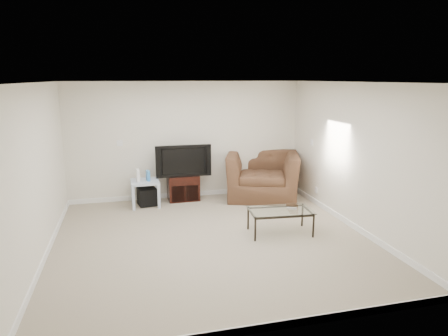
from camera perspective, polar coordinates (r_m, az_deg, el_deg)
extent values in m
plane|color=tan|center=(6.59, -1.72, -10.16)|extent=(5.00, 5.00, 0.00)
plane|color=white|center=(6.07, -1.88, 12.15)|extent=(5.00, 5.00, 0.00)
cube|color=silver|center=(8.63, -5.34, 3.94)|extent=(5.00, 0.02, 2.50)
cube|color=silver|center=(6.19, -25.02, -0.71)|extent=(0.02, 5.00, 2.50)
cube|color=silver|center=(7.16, 18.18, 1.53)|extent=(0.02, 5.00, 2.50)
cube|color=white|center=(8.52, -14.68, 3.47)|extent=(0.12, 0.02, 0.12)
cube|color=white|center=(8.52, 12.43, 3.59)|extent=(0.02, 0.09, 0.13)
cube|color=white|center=(8.46, 13.02, -3.10)|extent=(0.02, 0.08, 0.12)
cube|color=black|center=(8.52, -5.83, -1.65)|extent=(0.40, 0.29, 0.06)
imported|color=black|center=(8.43, -5.91, 1.16)|extent=(1.08, 0.22, 0.67)
cube|color=black|center=(8.36, -10.93, -4.00)|extent=(0.41, 0.41, 0.35)
cube|color=white|center=(8.18, -12.20, -1.04)|extent=(0.07, 0.18, 0.24)
cube|color=#337FCC|center=(8.20, -10.81, -1.08)|extent=(0.08, 0.16, 0.21)
imported|color=brown|center=(8.69, 5.53, 0.04)|extent=(1.75, 1.44, 1.32)
cube|color=#B2B2B7|center=(6.85, 9.63, -5.66)|extent=(0.17, 0.12, 0.02)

